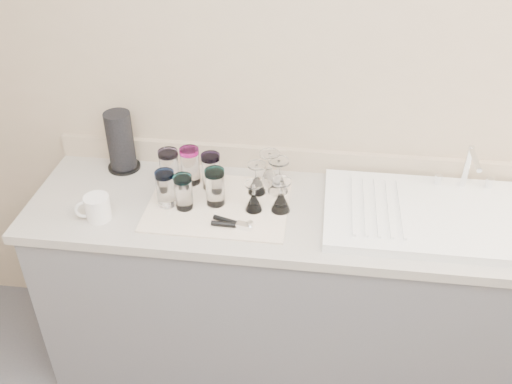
# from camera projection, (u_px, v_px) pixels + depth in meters

# --- Properties ---
(room_envelope) EXTENTS (3.54, 3.50, 2.52)m
(room_envelope) POSITION_uv_depth(u_px,v_px,m) (239.00, 321.00, 0.88)
(room_envelope) COLOR #4D4C51
(room_envelope) RESTS_ON ground
(counter_unit) EXTENTS (2.06, 0.62, 0.90)m
(counter_unit) POSITION_uv_depth(u_px,v_px,m) (285.00, 291.00, 2.49)
(counter_unit) COLOR slate
(counter_unit) RESTS_ON ground
(sink_unit) EXTENTS (0.82, 0.50, 0.22)m
(sink_unit) POSITION_uv_depth(u_px,v_px,m) (433.00, 214.00, 2.17)
(sink_unit) COLOR white
(sink_unit) RESTS_ON counter_unit
(dish_towel) EXTENTS (0.55, 0.42, 0.01)m
(dish_towel) POSITION_uv_depth(u_px,v_px,m) (218.00, 205.00, 2.25)
(dish_towel) COLOR white
(dish_towel) RESTS_ON counter_unit
(tumbler_teal) EXTENTS (0.08, 0.08, 0.16)m
(tumbler_teal) POSITION_uv_depth(u_px,v_px,m) (169.00, 168.00, 2.31)
(tumbler_teal) COLOR white
(tumbler_teal) RESTS_ON dish_towel
(tumbler_cyan) EXTENTS (0.08, 0.08, 0.16)m
(tumbler_cyan) POSITION_uv_depth(u_px,v_px,m) (190.00, 166.00, 2.33)
(tumbler_cyan) COLOR white
(tumbler_cyan) RESTS_ON dish_towel
(tumbler_purple) EXTENTS (0.08, 0.08, 0.15)m
(tumbler_purple) POSITION_uv_depth(u_px,v_px,m) (211.00, 171.00, 2.30)
(tumbler_purple) COLOR white
(tumbler_purple) RESTS_ON dish_towel
(tumbler_magenta) EXTENTS (0.08, 0.08, 0.15)m
(tumbler_magenta) POSITION_uv_depth(u_px,v_px,m) (166.00, 188.00, 2.20)
(tumbler_magenta) COLOR white
(tumbler_magenta) RESTS_ON dish_towel
(tumbler_blue) EXTENTS (0.07, 0.07, 0.14)m
(tumbler_blue) POSITION_uv_depth(u_px,v_px,m) (184.00, 192.00, 2.19)
(tumbler_blue) COLOR white
(tumbler_blue) RESTS_ON dish_towel
(tumbler_lavender) EXTENTS (0.08, 0.08, 0.15)m
(tumbler_lavender) POSITION_uv_depth(u_px,v_px,m) (215.00, 187.00, 2.21)
(tumbler_lavender) COLOR white
(tumbler_lavender) RESTS_ON dish_towel
(goblet_back_left) EXTENTS (0.07, 0.07, 0.13)m
(goblet_back_left) POSITION_uv_depth(u_px,v_px,m) (257.00, 183.00, 2.29)
(goblet_back_left) COLOR white
(goblet_back_left) RESTS_ON dish_towel
(goblet_back_right) EXTENTS (0.08, 0.08, 0.15)m
(goblet_back_right) POSITION_uv_depth(u_px,v_px,m) (278.00, 181.00, 2.29)
(goblet_back_right) COLOR white
(goblet_back_right) RESTS_ON dish_towel
(goblet_front_left) EXTENTS (0.07, 0.07, 0.12)m
(goblet_front_left) POSITION_uv_depth(u_px,v_px,m) (254.00, 201.00, 2.19)
(goblet_front_left) COLOR white
(goblet_front_left) RESTS_ON dish_towel
(goblet_front_right) EXTENTS (0.08, 0.08, 0.14)m
(goblet_front_right) POSITION_uv_depth(u_px,v_px,m) (281.00, 200.00, 2.19)
(goblet_front_right) COLOR white
(goblet_front_right) RESTS_ON dish_towel
(goblet_extra) EXTENTS (0.08, 0.08, 0.15)m
(goblet_extra) POSITION_uv_depth(u_px,v_px,m) (269.00, 174.00, 2.33)
(goblet_extra) COLOR white
(goblet_extra) RESTS_ON dish_towel
(can_opener) EXTENTS (0.16, 0.07, 0.02)m
(can_opener) POSITION_uv_depth(u_px,v_px,m) (232.00, 224.00, 2.12)
(can_opener) COLOR silver
(can_opener) RESTS_ON dish_towel
(white_mug) EXTENTS (0.14, 0.12, 0.10)m
(white_mug) POSITION_uv_depth(u_px,v_px,m) (97.00, 208.00, 2.15)
(white_mug) COLOR white
(white_mug) RESTS_ON counter_unit
(paper_towel_roll) EXTENTS (0.14, 0.14, 0.26)m
(paper_towel_roll) POSITION_uv_depth(u_px,v_px,m) (121.00, 142.00, 2.41)
(paper_towel_roll) COLOR black
(paper_towel_roll) RESTS_ON counter_unit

